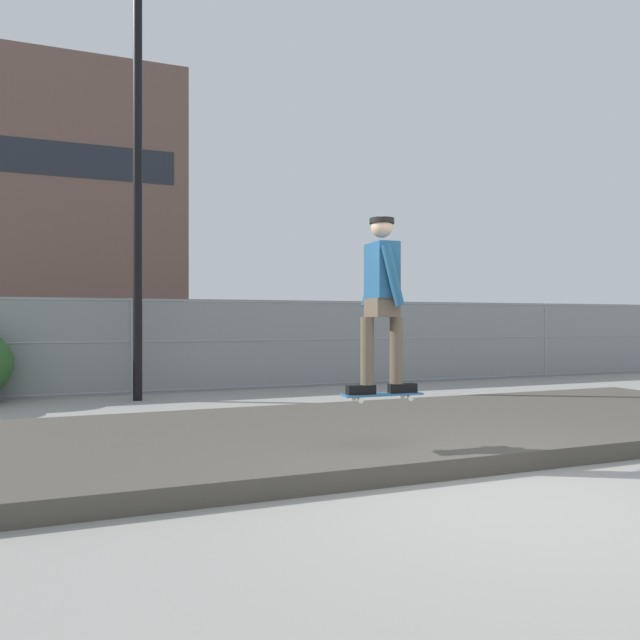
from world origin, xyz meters
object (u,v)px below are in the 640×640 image
(skateboard, at_px, (382,395))
(skater, at_px, (382,293))
(parked_car_near, at_px, (59,345))
(street_lamp, at_px, (138,138))
(parked_car_mid, at_px, (291,342))

(skateboard, bearing_deg, skater, 97.13)
(skateboard, height_order, parked_car_near, parked_car_near)
(street_lamp, height_order, parked_car_near, street_lamp)
(skater, bearing_deg, skateboard, -82.87)
(street_lamp, distance_m, parked_car_near, 6.09)
(street_lamp, bearing_deg, parked_car_mid, 45.68)
(street_lamp, bearing_deg, skateboard, -71.40)
(skater, bearing_deg, parked_car_mid, 77.05)
(parked_car_near, relative_size, parked_car_mid, 0.99)
(parked_car_mid, bearing_deg, street_lamp, -134.32)
(street_lamp, height_order, parked_car_mid, street_lamp)
(skater, relative_size, parked_car_near, 0.38)
(skateboard, xyz_separation_m, skater, (-0.00, 0.00, 0.99))
(skateboard, xyz_separation_m, parked_car_mid, (2.33, 10.15, 0.13))
(parked_car_mid, bearing_deg, parked_car_near, 179.14)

